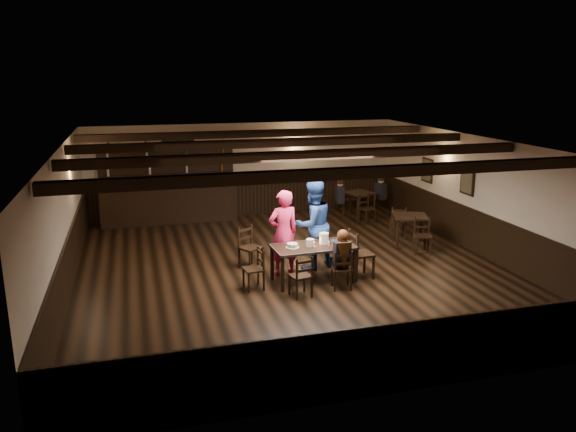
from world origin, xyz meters
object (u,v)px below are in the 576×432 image
object	(u,v)px
chair_near_right	(342,267)
cake	(292,246)
chair_near_left	(302,274)
woman_pink	(283,233)
dining_table	(313,249)
bar_counter	(169,197)
man_blue	(313,225)

from	to	relation	value
chair_near_right	cake	size ratio (longest dim) A/B	2.99
chair_near_right	chair_near_left	bearing A→B (deg)	-169.45
chair_near_right	woman_pink	world-z (taller)	woman_pink
dining_table	chair_near_left	bearing A→B (deg)	-121.14
woman_pink	bar_counter	world-z (taller)	bar_counter
chair_near_right	bar_counter	world-z (taller)	bar_counter
cake	man_blue	bearing A→B (deg)	49.47
cake	bar_counter	xyz separation A→B (m)	(-2.01, 5.53, -0.06)
woman_pink	bar_counter	size ratio (longest dim) A/B	0.46
chair_near_left	woman_pink	bearing A→B (deg)	90.32
man_blue	chair_near_right	bearing A→B (deg)	78.98
chair_near_left	chair_near_right	xyz separation A→B (m)	(0.86, 0.16, -0.01)
cake	chair_near_left	bearing A→B (deg)	-91.43
dining_table	man_blue	world-z (taller)	man_blue
chair_near_right	woman_pink	bearing A→B (deg)	126.53
dining_table	chair_near_right	xyz separation A→B (m)	(0.41, -0.59, -0.21)
dining_table	man_blue	distance (m)	0.87
woman_pink	chair_near_right	bearing A→B (deg)	117.34
chair_near_left	cake	size ratio (longest dim) A/B	3.03
chair_near_left	bar_counter	xyz separation A→B (m)	(-1.99, 6.27, 0.26)
chair_near_right	man_blue	distance (m)	1.47
dining_table	bar_counter	world-z (taller)	bar_counter
dining_table	chair_near_right	distance (m)	0.75
chair_near_left	man_blue	distance (m)	1.75
dining_table	cake	xyz separation A→B (m)	(-0.43, -0.01, 0.11)
chair_near_left	bar_counter	distance (m)	6.58
woman_pink	man_blue	size ratio (longest dim) A/B	0.93
chair_near_left	man_blue	world-z (taller)	man_blue
bar_counter	chair_near_left	bearing A→B (deg)	-72.37
chair_near_left	cake	distance (m)	0.81
woman_pink	bar_counter	distance (m)	5.33
bar_counter	woman_pink	bearing A→B (deg)	-68.12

